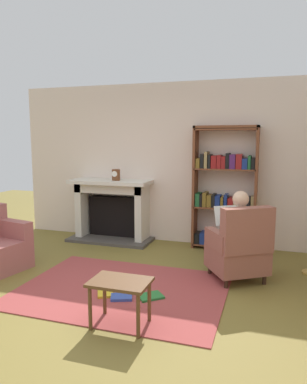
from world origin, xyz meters
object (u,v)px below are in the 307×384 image
Objects in this scene: armchair_reading at (240,248)px; seated_reader at (236,231)px; fireplace at (113,208)px; side_table at (120,288)px; bookshelf at (225,191)px; mantel_clock at (116,175)px.

seated_reader is at bearing -90.00° from armchair_reading.
fireplace reaches higher than side_table.
bookshelf reaches higher than side_table.
side_table is (-0.97, -1.47, -0.05)m from armchair_reading.
armchair_reading is at bearing -29.29° from fireplace.
fireplace is 2.58× the size of side_table.
bookshelf reaches higher than seated_reader.
bookshelf is at bearing -109.26° from seated_reader.
side_table is at bearing -102.38° from bookshelf.
armchair_reading is (0.36, -1.33, -0.52)m from bookshelf.
side_table is (1.21, -2.66, -0.78)m from mantel_clock.
fireplace is 2.64m from armchair_reading.
fireplace is 0.73× the size of bookshelf.
bookshelf is (1.82, 0.14, -0.22)m from mantel_clock.
bookshelf is 2.92m from side_table.
bookshelf reaches higher than fireplace.
fireplace is at bearing 115.64° from side_table.
seated_reader is 2.04× the size of side_table.
fireplace is at bearing 139.11° from mantel_clock.
armchair_reading is 1.73× the size of side_table.
bookshelf is (1.94, 0.03, 0.38)m from fireplace.
bookshelf is at bearing -107.64° from armchair_reading.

